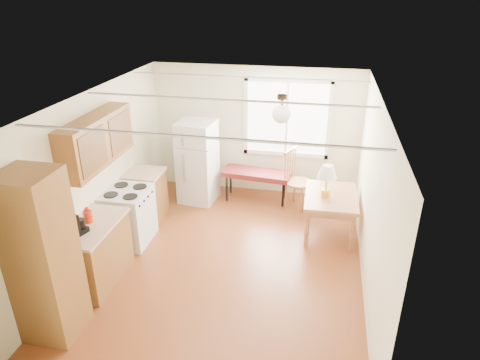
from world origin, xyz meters
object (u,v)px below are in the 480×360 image
(dining_table, at_px, (331,201))
(chair, at_px, (294,174))
(bench, at_px, (256,175))
(refrigerator, at_px, (198,162))

(dining_table, relative_size, chair, 1.02)
(chair, bearing_deg, bench, -163.52)
(bench, height_order, dining_table, dining_table)
(bench, bearing_deg, chair, -2.68)
(refrigerator, distance_m, chair, 1.83)
(refrigerator, xyz_separation_m, dining_table, (2.50, -0.75, -0.19))
(refrigerator, bearing_deg, dining_table, -10.15)
(chair, bearing_deg, refrigerator, -152.09)
(bench, bearing_deg, refrigerator, -163.75)
(refrigerator, relative_size, chair, 1.41)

